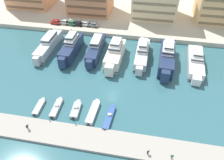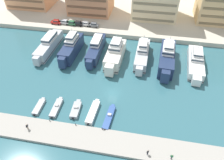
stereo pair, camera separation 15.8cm
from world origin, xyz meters
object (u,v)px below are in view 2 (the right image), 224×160
object	(u,v)px
car_black_center_left	(78,23)
yacht_white_mid_right	(196,62)
yacht_silver_far_left	(49,45)
car_green_mid_left	(72,23)
car_red_far_left	(56,22)
pedestrian_far_side	(27,126)
car_white_center	(85,23)
pedestrian_mid_deck	(148,152)
yacht_navy_mid_left	(96,49)
motorboat_blue_center	(109,117)
car_grey_center_right	(94,24)
yacht_navy_center_right	(167,57)
motorboat_grey_mid_left	(76,109)
yacht_silver_center	(142,54)
motorboat_white_center_left	(93,112)
motorboat_grey_far_left	(39,107)
yacht_navy_left	(71,47)
motorboat_grey_left	(56,108)
pedestrian_near_edge	(172,156)
car_silver_left	(64,22)
yacht_ivory_center_left	(115,54)

from	to	relation	value
car_black_center_left	yacht_white_mid_right	bearing A→B (deg)	-21.36
yacht_silver_far_left	car_green_mid_left	world-z (taller)	yacht_silver_far_left
car_red_far_left	pedestrian_far_side	size ratio (longest dim) A/B	2.43
yacht_silver_far_left	car_white_center	xyz separation A→B (m)	(8.43, 17.22, 0.54)
car_green_mid_left	pedestrian_mid_deck	world-z (taller)	car_green_mid_left
car_white_center	yacht_navy_mid_left	bearing A→B (deg)	-62.95
motorboat_blue_center	pedestrian_far_side	xyz separation A→B (m)	(-18.02, -7.15, 1.26)
yacht_silver_far_left	motorboat_blue_center	size ratio (longest dim) A/B	2.38
car_grey_center_right	yacht_navy_center_right	bearing A→B (deg)	-31.91
yacht_navy_mid_left	motorboat_grey_mid_left	bearing A→B (deg)	-87.61
yacht_silver_center	motorboat_white_center_left	distance (m)	28.30
motorboat_grey_far_left	pedestrian_far_side	size ratio (longest dim) A/B	3.62
car_black_center_left	motorboat_grey_mid_left	bearing A→B (deg)	-73.61
motorboat_white_center_left	car_black_center_left	xyz separation A→B (m)	(-17.09, 42.72, 2.13)
yacht_silver_far_left	yacht_white_mid_right	world-z (taller)	yacht_white_mid_right
yacht_navy_left	car_grey_center_right	distance (m)	18.24
yacht_navy_center_right	pedestrian_far_side	xyz separation A→B (m)	(-31.93, -32.89, -1.01)
yacht_navy_mid_left	pedestrian_mid_deck	size ratio (longest dim) A/B	12.07
yacht_navy_left	motorboat_grey_mid_left	xyz separation A→B (m)	(9.34, -24.80, -2.16)
motorboat_grey_left	car_black_center_left	distance (m)	43.64
motorboat_grey_far_left	pedestrian_near_edge	bearing A→B (deg)	-14.69
motorboat_white_center_left	pedestrian_far_side	world-z (taller)	pedestrian_far_side
yacht_navy_center_right	car_silver_left	bearing A→B (deg)	156.45
car_green_mid_left	pedestrian_far_side	distance (m)	51.00
car_black_center_left	yacht_ivory_center_left	bearing A→B (deg)	-45.47
motorboat_grey_mid_left	car_grey_center_right	world-z (taller)	car_grey_center_right
yacht_navy_center_right	motorboat_grey_left	xyz separation A→B (m)	(-27.99, -25.10, -2.25)
pedestrian_mid_deck	motorboat_grey_left	bearing A→B (deg)	159.09
car_grey_center_right	pedestrian_near_edge	world-z (taller)	car_grey_center_right
car_green_mid_left	pedestrian_far_side	world-z (taller)	car_green_mid_left
yacht_navy_left	pedestrian_far_side	size ratio (longest dim) A/B	10.46
yacht_silver_center	pedestrian_far_side	bearing A→B (deg)	-124.82
yacht_navy_center_right	yacht_silver_center	bearing A→B (deg)	169.60
motorboat_white_center_left	pedestrian_far_side	distance (m)	15.89
car_silver_left	car_red_far_left	bearing A→B (deg)	-171.72
motorboat_white_center_left	pedestrian_near_edge	distance (m)	21.55
motorboat_grey_left	car_silver_left	size ratio (longest dim) A/B	1.72
car_silver_left	car_green_mid_left	distance (m)	3.15
motorboat_blue_center	yacht_navy_mid_left	bearing A→B (deg)	110.10
yacht_ivory_center_left	motorboat_blue_center	bearing A→B (deg)	-83.41
yacht_navy_center_right	motorboat_white_center_left	bearing A→B (deg)	-126.31
yacht_silver_far_left	yacht_silver_center	xyz separation A→B (m)	(32.80, 0.47, 0.07)
motorboat_grey_left	pedestrian_mid_deck	world-z (taller)	pedestrian_mid_deck
car_black_center_left	pedestrian_mid_deck	distance (m)	60.91
yacht_silver_center	pedestrian_mid_deck	distance (m)	36.02
yacht_navy_left	motorboat_white_center_left	size ratio (longest dim) A/B	2.12
car_red_far_left	motorboat_blue_center	bearing A→B (deg)	-54.64
yacht_ivory_center_left	pedestrian_far_side	world-z (taller)	yacht_ivory_center_left
yacht_navy_mid_left	car_white_center	size ratio (longest dim) A/B	4.47
yacht_ivory_center_left	car_white_center	xyz separation A→B (m)	(-15.64, 19.27, 0.03)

